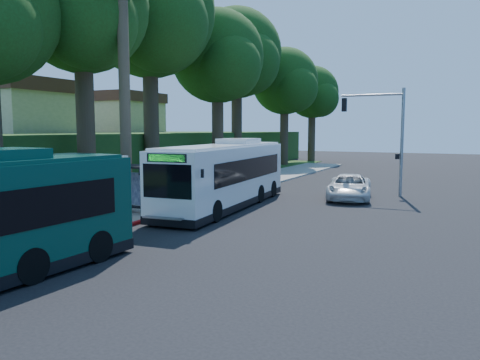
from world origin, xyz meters
The scene contains 16 objects.
ground centered at (0.00, 0.00, 0.00)m, with size 140.00×140.00×0.00m, color black.
sidewalk centered at (-7.30, 0.00, 0.06)m, with size 4.50×70.00×0.12m, color gray.
red_curb centered at (-5.00, -4.00, 0.07)m, with size 0.25×30.00×0.13m, color maroon.
grass_verge centered at (-13.00, 5.00, 0.03)m, with size 8.00×70.00×0.06m, color #234719.
bus_shelter centered at (-7.26, -2.86, 1.81)m, with size 3.20×1.51×2.55m.
stop_sign_pole centered at (-5.40, -5.00, 2.08)m, with size 0.35×0.06×3.17m.
traffic_signal_pole centered at (3.78, 10.00, 4.42)m, with size 4.10×0.30×7.00m.
hillside_backdrop centered at (-26.30, 15.10, 2.44)m, with size 24.00×60.00×8.80m.
tree_0 centered at (-12.40, -0.02, 11.20)m, with size 8.40×8.00×15.70m.
tree_1 centered at (-13.37, 7.98, 12.73)m, with size 10.50×10.00×18.26m.
tree_2 centered at (-11.89, 15.98, 10.48)m, with size 8.82×8.40×15.12m.
tree_3 centered at (-13.88, 23.98, 11.98)m, with size 10.08×9.60×17.28m.
tree_4 centered at (-11.40, 31.98, 9.73)m, with size 8.40×8.00×14.14m.
tree_5 centered at (-10.41, 39.99, 8.96)m, with size 7.35×7.00×12.86m.
white_bus centered at (-3.52, 1.32, 1.86)m, with size 3.72×12.98×3.82m.
pickup centered at (2.08, 7.29, 0.77)m, with size 2.56×5.55×1.54m, color silver.
Camera 1 is at (8.55, -21.81, 4.36)m, focal length 35.00 mm.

